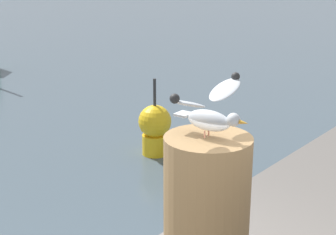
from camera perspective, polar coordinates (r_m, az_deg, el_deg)
mooring_post at (r=2.65m, az=4.25°, el=-10.45°), size 0.43×0.43×0.81m
seagull at (r=2.45m, az=4.61°, el=0.67°), size 0.57×0.39×0.27m
channel_buoy at (r=8.78m, az=-1.45°, el=-1.13°), size 0.56×0.56×1.33m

